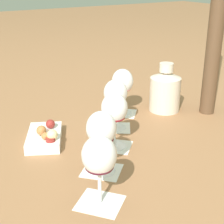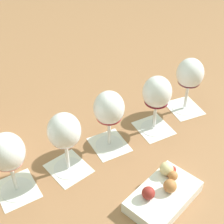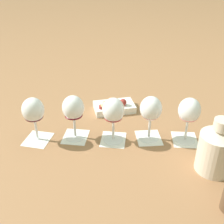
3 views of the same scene
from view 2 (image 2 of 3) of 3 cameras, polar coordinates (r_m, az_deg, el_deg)
The scene contains 12 objects.
ground_plane at distance 0.94m, azimuth -0.07°, elevation -5.55°, with size 8.00×8.00×0.00m, color #936642.
tasting_card_0 at distance 0.87m, azimuth -15.51°, elevation -12.33°, with size 0.14×0.14×0.00m.
tasting_card_1 at distance 0.89m, azimuth -7.24°, elevation -9.25°, with size 0.14×0.13×0.00m.
tasting_card_2 at distance 0.94m, azimuth -0.49°, elevation -5.49°, with size 0.14×0.14×0.00m.
tasting_card_3 at distance 1.00m, azimuth 6.92°, elevation -2.66°, with size 0.14×0.14×0.00m.
tasting_card_4 at distance 1.09m, azimuth 11.94°, elevation 0.64°, with size 0.14×0.14×0.00m.
wine_glass_0 at distance 0.78m, azimuth -16.96°, elevation -6.86°, with size 0.08×0.08×0.17m.
wine_glass_1 at distance 0.80m, azimuth -7.90°, elevation -3.64°, with size 0.08×0.08×0.17m.
wine_glass_2 at distance 0.86m, azimuth -0.53°, elevation 0.13°, with size 0.08×0.08×0.17m.
wine_glass_3 at distance 0.92m, azimuth 7.47°, elevation 2.84°, with size 0.08×0.08×0.17m.
wine_glass_4 at distance 1.02m, azimuth 12.79°, elevation 5.85°, with size 0.08×0.08×0.17m.
snack_dish at distance 0.81m, azimuth 8.55°, elevation -13.27°, with size 0.17×0.20×0.06m.
Camera 2 is at (0.19, -0.65, 0.65)m, focal length 55.00 mm.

